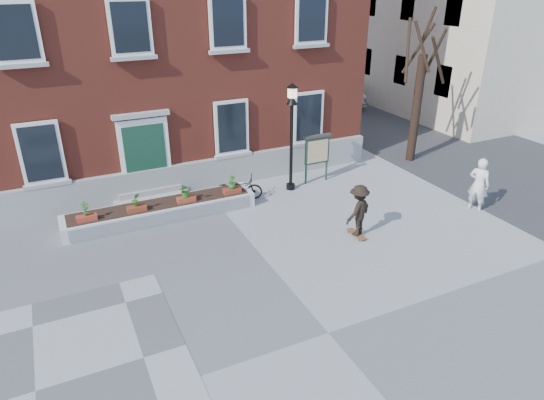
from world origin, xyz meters
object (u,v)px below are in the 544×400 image
parked_car (336,91)px  notice_board (317,151)px  lamp_post (292,123)px  bicycle (239,187)px  bystander (479,184)px  skateboarder (358,210)px

parked_car → notice_board: 12.39m
notice_board → lamp_post: bearing=-170.6°
parked_car → lamp_post: bearing=-124.8°
parked_car → notice_board: size_ratio=2.54×
bicycle → parked_car: (10.45, 10.24, 0.35)m
bicycle → bystander: bystander is taller
parked_car → notice_board: bearing=-121.1°
bicycle → skateboarder: skateboarder is taller
bicycle → bystander: 8.13m
skateboarder → notice_board: bearing=76.4°
bicycle → bystander: size_ratio=0.89×
notice_board → skateboarder: (-1.02, -4.23, -0.39)m
bystander → notice_board: (-3.65, 4.43, 0.34)m
notice_board → skateboarder: notice_board is taller
parked_car → skateboarder: size_ratio=2.82×
bicycle → parked_car: bearing=-19.3°
bicycle → lamp_post: size_ratio=0.42×
bystander → lamp_post: (-4.86, 4.23, 1.61)m
bystander → notice_board: bearing=14.0°
bicycle → skateboarder: (2.23, -4.07, 0.44)m
skateboarder → bicycle: bearing=118.8°
parked_car → skateboarder: 16.50m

